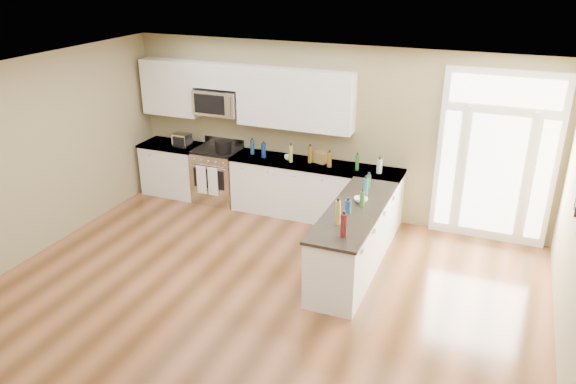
% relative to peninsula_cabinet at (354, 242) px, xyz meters
% --- Properties ---
extents(ground, '(8.00, 8.00, 0.00)m').
position_rel_peninsula_cabinet_xyz_m(ground, '(-0.93, -2.24, -0.43)').
color(ground, '#553317').
extents(room_shell, '(8.00, 8.00, 8.00)m').
position_rel_peninsula_cabinet_xyz_m(room_shell, '(-0.93, -2.24, 1.27)').
color(room_shell, '#91855C').
rests_on(room_shell, ground).
extents(back_cabinet_left, '(1.10, 0.66, 0.94)m').
position_rel_peninsula_cabinet_xyz_m(back_cabinet_left, '(-3.80, 1.45, 0.00)').
color(back_cabinet_left, white).
rests_on(back_cabinet_left, ground).
extents(back_cabinet_right, '(2.85, 0.66, 0.94)m').
position_rel_peninsula_cabinet_xyz_m(back_cabinet_right, '(-1.08, 1.45, 0.00)').
color(back_cabinet_right, white).
rests_on(back_cabinet_right, ground).
extents(peninsula_cabinet, '(0.69, 2.32, 0.94)m').
position_rel_peninsula_cabinet_xyz_m(peninsula_cabinet, '(0.00, 0.00, 0.00)').
color(peninsula_cabinet, white).
rests_on(peninsula_cabinet, ground).
extents(upper_cabinet_left, '(1.04, 0.33, 0.95)m').
position_rel_peninsula_cabinet_xyz_m(upper_cabinet_left, '(-3.81, 1.59, 1.49)').
color(upper_cabinet_left, white).
rests_on(upper_cabinet_left, room_shell).
extents(upper_cabinet_right, '(1.94, 0.33, 0.95)m').
position_rel_peninsula_cabinet_xyz_m(upper_cabinet_right, '(-1.50, 1.59, 1.49)').
color(upper_cabinet_right, white).
rests_on(upper_cabinet_right, room_shell).
extents(upper_cabinet_short, '(0.82, 0.33, 0.40)m').
position_rel_peninsula_cabinet_xyz_m(upper_cabinet_short, '(-2.88, 1.59, 1.77)').
color(upper_cabinet_short, white).
rests_on(upper_cabinet_short, room_shell).
extents(microwave, '(0.78, 0.41, 0.42)m').
position_rel_peninsula_cabinet_xyz_m(microwave, '(-2.88, 1.56, 1.33)').
color(microwave, silver).
rests_on(microwave, room_shell).
extents(entry_door, '(1.70, 0.10, 2.60)m').
position_rel_peninsula_cabinet_xyz_m(entry_door, '(1.62, 1.71, 0.87)').
color(entry_door, white).
rests_on(entry_door, ground).
extents(kitchen_range, '(0.78, 0.69, 1.08)m').
position_rel_peninsula_cabinet_xyz_m(kitchen_range, '(-2.89, 1.45, 0.04)').
color(kitchen_range, silver).
rests_on(kitchen_range, ground).
extents(stockpot, '(0.29, 0.29, 0.21)m').
position_rel_peninsula_cabinet_xyz_m(stockpot, '(-2.71, 1.36, 0.62)').
color(stockpot, black).
rests_on(stockpot, kitchen_range).
extents(toaster_oven, '(0.30, 0.24, 0.24)m').
position_rel_peninsula_cabinet_xyz_m(toaster_oven, '(-3.52, 1.37, 0.63)').
color(toaster_oven, silver).
rests_on(toaster_oven, back_cabinet_left).
extents(cardboard_box, '(0.27, 0.24, 0.19)m').
position_rel_peninsula_cabinet_xyz_m(cardboard_box, '(-1.02, 1.54, 0.60)').
color(cardboard_box, brown).
rests_on(cardboard_box, back_cabinet_right).
extents(bowl_left, '(0.23, 0.23, 0.05)m').
position_rel_peninsula_cabinet_xyz_m(bowl_left, '(-3.65, 1.47, 0.53)').
color(bowl_left, white).
rests_on(bowl_left, back_cabinet_left).
extents(bowl_peninsula, '(0.22, 0.22, 0.06)m').
position_rel_peninsula_cabinet_xyz_m(bowl_peninsula, '(0.01, 0.24, 0.53)').
color(bowl_peninsula, white).
rests_on(bowl_peninsula, peninsula_cabinet).
extents(cup_counter, '(0.13, 0.13, 0.09)m').
position_rel_peninsula_cabinet_xyz_m(cup_counter, '(-1.56, 1.45, 0.55)').
color(cup_counter, white).
rests_on(cup_counter, back_cabinet_right).
extents(counter_bottles, '(2.39, 2.41, 0.32)m').
position_rel_peninsula_cabinet_xyz_m(counter_bottles, '(-0.59, 0.66, 0.63)').
color(counter_bottles, '#19591E').
rests_on(counter_bottles, back_cabinet_right).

